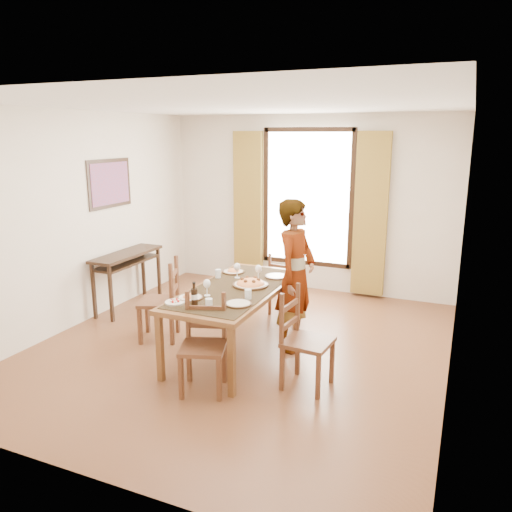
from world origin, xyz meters
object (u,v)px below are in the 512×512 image
at_px(man, 296,276).
at_px(pasta_platter, 250,282).
at_px(console_table, 127,261).
at_px(dining_table, 236,293).

height_order(man, pasta_platter, man).
distance_m(console_table, pasta_platter, 2.25).
bearing_deg(pasta_platter, man, 29.43).
relative_size(console_table, pasta_platter, 3.00).
distance_m(console_table, man, 2.63).
bearing_deg(dining_table, console_table, 160.22).
height_order(dining_table, man, man).
bearing_deg(pasta_platter, console_table, 164.02).
xyz_separation_m(console_table, pasta_platter, (2.16, -0.62, 0.12)).
bearing_deg(man, dining_table, 129.42).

